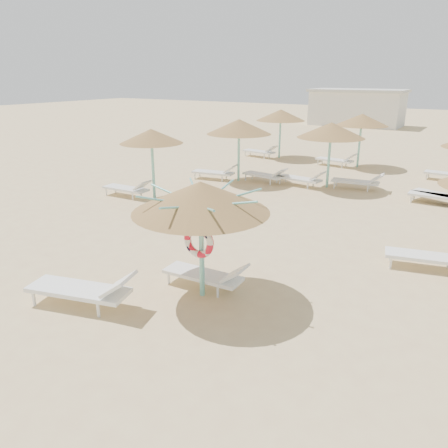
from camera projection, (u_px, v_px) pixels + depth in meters
The scene contains 6 objects.
ground at pixel (183, 291), 9.64m from camera, with size 120.00×120.00×0.00m, color #D5BA81.
main_palapa at pixel (201, 198), 8.78m from camera, with size 2.82×2.82×2.53m.
lounger_main_a at pixel (85, 289), 8.89m from camera, with size 2.39×1.24×0.83m.
lounger_main_b at pixel (208, 275), 9.66m from camera, with size 1.98×0.67×0.71m.
palapa_field at pixel (406, 138), 16.17m from camera, with size 19.35×14.03×2.71m.
service_hut at pixel (357, 107), 40.27m from camera, with size 8.40×4.40×3.25m.
Camera 1 is at (5.29, -6.88, 4.55)m, focal length 35.00 mm.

